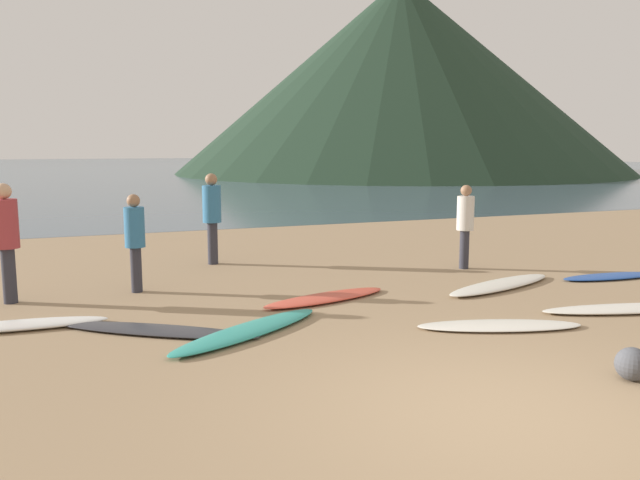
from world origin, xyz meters
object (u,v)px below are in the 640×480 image
(person_0, at_px, (135,235))
(surfboard_0, at_px, (18,325))
(surfboard_4, at_px, (499,325))
(beach_rock_near, at_px, (632,364))
(surfboard_5, at_px, (501,285))
(person_1, at_px, (212,211))
(surfboard_3, at_px, (326,298))
(surfboard_6, at_px, (632,308))
(person_3, at_px, (6,233))
(surfboard_1, at_px, (157,330))
(person_2, at_px, (465,220))
(surfboard_2, at_px, (248,330))
(surfboard_7, at_px, (611,276))

(person_0, bearing_deg, surfboard_0, -3.47)
(surfboard_4, distance_m, beach_rock_near, 2.00)
(surfboard_5, height_order, person_1, person_1)
(surfboard_3, xyz_separation_m, surfboard_6, (3.75, -2.16, 0.00))
(beach_rock_near, bearing_deg, surfboard_5, 70.35)
(surfboard_3, relative_size, person_3, 1.23)
(surfboard_5, xyz_separation_m, beach_rock_near, (-1.41, -3.94, 0.12))
(surfboard_1, height_order, surfboard_5, surfboard_5)
(surfboard_3, distance_m, beach_rock_near, 4.46)
(surfboard_6, xyz_separation_m, person_2, (-0.40, 3.53, 0.89))
(person_1, bearing_deg, beach_rock_near, 22.76)
(surfboard_0, relative_size, person_2, 1.39)
(surfboard_5, bearing_deg, surfboard_4, -145.77)
(surfboard_6, relative_size, person_2, 1.69)
(surfboard_1, xyz_separation_m, surfboard_6, (6.31, -1.35, 0.00))
(person_3, bearing_deg, surfboard_5, -151.67)
(surfboard_3, bearing_deg, person_2, 7.25)
(surfboard_2, bearing_deg, surfboard_5, -19.21)
(surfboard_3, bearing_deg, person_3, 145.80)
(surfboard_7, bearing_deg, surfboard_0, -178.00)
(surfboard_5, relative_size, beach_rock_near, 7.61)
(surfboard_7, bearing_deg, surfboard_6, -125.08)
(beach_rock_near, bearing_deg, person_2, 72.23)
(surfboard_1, distance_m, surfboard_3, 2.69)
(surfboard_6, distance_m, beach_rock_near, 2.96)
(surfboard_2, xyz_separation_m, surfboard_4, (3.04, -0.90, -0.02))
(surfboard_0, bearing_deg, person_1, 51.10)
(surfboard_7, height_order, person_2, person_2)
(surfboard_1, bearing_deg, surfboard_0, -172.54)
(surfboard_3, relative_size, surfboard_7, 1.11)
(person_0, bearing_deg, surfboard_4, 89.40)
(surfboard_6, bearing_deg, person_2, 110.13)
(surfboard_3, bearing_deg, beach_rock_near, -84.22)
(surfboard_1, bearing_deg, beach_rock_near, -4.73)
(surfboard_0, relative_size, surfboard_2, 0.86)
(person_3, xyz_separation_m, beach_rock_near, (5.95, -5.70, -0.87))
(surfboard_1, distance_m, surfboard_5, 5.58)
(surfboard_2, xyz_separation_m, person_1, (0.60, 4.84, 0.99))
(surfboard_5, relative_size, person_0, 1.63)
(surfboard_5, relative_size, surfboard_7, 1.29)
(surfboard_0, xyz_separation_m, surfboard_2, (2.65, -1.29, 0.00))
(surfboard_1, relative_size, person_2, 1.70)
(surfboard_6, relative_size, person_3, 1.51)
(person_0, distance_m, person_2, 5.93)
(surfboard_0, height_order, person_3, person_3)
(surfboard_5, bearing_deg, surfboard_6, -86.87)
(person_1, xyz_separation_m, beach_rock_near, (2.51, -7.73, -0.87))
(person_2, height_order, beach_rock_near, person_2)
(surfboard_2, bearing_deg, surfboard_3, 7.62)
(person_0, relative_size, person_3, 0.88)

